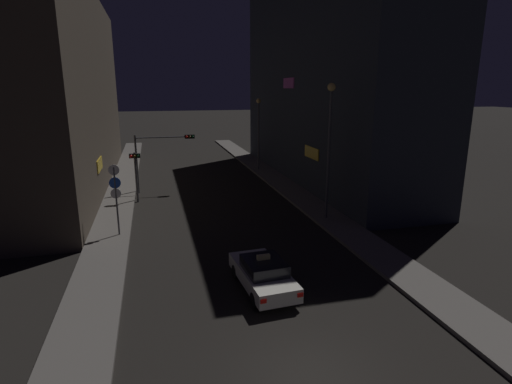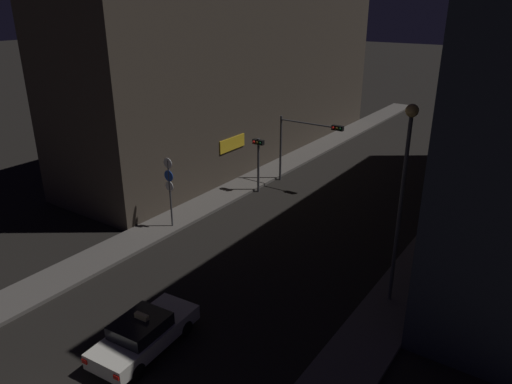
# 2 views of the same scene
# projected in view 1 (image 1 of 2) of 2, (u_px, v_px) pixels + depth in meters

# --- Properties ---
(ground_plane) EXTENTS (300.00, 300.00, 0.00)m
(ground_plane) POSITION_uv_depth(u_px,v_px,m) (309.00, 377.00, 12.24)
(ground_plane) COLOR black
(sidewalk_left) EXTENTS (2.34, 57.87, 0.18)m
(sidewalk_left) POSITION_uv_depth(u_px,v_px,m) (123.00, 186.00, 35.86)
(sidewalk_left) COLOR #5B5651
(sidewalk_left) RESTS_ON ground_plane
(sidewalk_right) EXTENTS (2.34, 57.87, 0.18)m
(sidewalk_right) POSITION_uv_depth(u_px,v_px,m) (273.00, 177.00, 39.16)
(sidewalk_right) COLOR #5B5651
(sidewalk_right) RESTS_ON ground_plane
(building_facade_left) EXTENTS (7.97, 32.97, 16.19)m
(building_facade_left) POSITION_uv_depth(u_px,v_px,m) (52.00, 92.00, 34.13)
(building_facade_left) COLOR #473D33
(building_facade_left) RESTS_ON ground_plane
(building_facade_right) EXTENTS (6.71, 29.83, 19.21)m
(building_facade_right) POSITION_uv_depth(u_px,v_px,m) (324.00, 74.00, 37.10)
(building_facade_right) COLOR #282D38
(building_facade_right) RESTS_ON ground_plane
(taxi) EXTENTS (2.13, 4.57, 1.62)m
(taxi) POSITION_uv_depth(u_px,v_px,m) (263.00, 274.00, 17.40)
(taxi) COLOR silver
(taxi) RESTS_ON ground_plane
(traffic_light_overhead) EXTENTS (4.82, 0.42, 4.78)m
(traffic_light_overhead) POSITION_uv_depth(u_px,v_px,m) (161.00, 150.00, 33.31)
(traffic_light_overhead) COLOR #47474C
(traffic_light_overhead) RESTS_ON ground_plane
(traffic_light_left_kerb) EXTENTS (0.80, 0.42, 3.80)m
(traffic_light_left_kerb) POSITION_uv_depth(u_px,v_px,m) (135.00, 167.00, 30.36)
(traffic_light_left_kerb) COLOR #47474C
(traffic_light_left_kerb) RESTS_ON ground_plane
(sign_pole_left) EXTENTS (0.64, 0.10, 4.11)m
(sign_pole_left) POSITION_uv_depth(u_px,v_px,m) (116.00, 193.00, 23.05)
(sign_pole_left) COLOR #47474C
(sign_pole_left) RESTS_ON sidewalk_left
(street_lamp_near_block) EXTENTS (0.51, 0.51, 8.54)m
(street_lamp_near_block) POSITION_uv_depth(u_px,v_px,m) (330.00, 131.00, 25.39)
(street_lamp_near_block) COLOR #47474C
(street_lamp_near_block) RESTS_ON sidewalk_right
(street_lamp_far_block) EXTENTS (0.48, 0.48, 7.22)m
(street_lamp_far_block) POSITION_uv_depth(u_px,v_px,m) (259.00, 123.00, 41.49)
(street_lamp_far_block) COLOR #47474C
(street_lamp_far_block) RESTS_ON sidewalk_right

